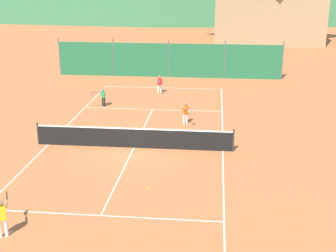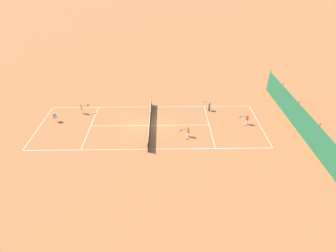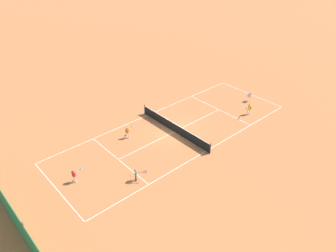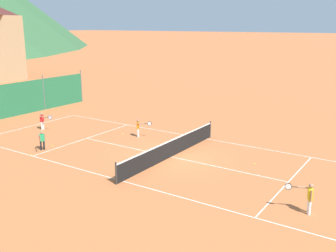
# 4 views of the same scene
# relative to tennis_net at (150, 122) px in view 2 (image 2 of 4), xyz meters

# --- Properties ---
(ground_plane) EXTENTS (600.00, 600.00, 0.00)m
(ground_plane) POSITION_rel_tennis_net_xyz_m (0.00, 0.00, -0.50)
(ground_plane) COLOR #BC6638
(court_line_markings) EXTENTS (8.25, 23.85, 0.01)m
(court_line_markings) POSITION_rel_tennis_net_xyz_m (0.00, 0.00, -0.50)
(court_line_markings) COLOR white
(court_line_markings) RESTS_ON ground
(tennis_net) EXTENTS (9.18, 0.08, 1.06)m
(tennis_net) POSITION_rel_tennis_net_xyz_m (0.00, 0.00, 0.00)
(tennis_net) COLOR #2D2D2D
(tennis_net) RESTS_ON ground
(windscreen_fence_far) EXTENTS (17.28, 0.08, 2.90)m
(windscreen_fence_far) POSITION_rel_tennis_net_xyz_m (-0.00, 15.50, 0.81)
(windscreen_fence_far) COLOR #236B42
(windscreen_fence_far) RESTS_ON ground
(player_far_baseline) EXTENTS (0.39, 1.03, 1.18)m
(player_far_baseline) POSITION_rel_tennis_net_xyz_m (-0.07, 10.41, 0.19)
(player_far_baseline) COLOR white
(player_far_baseline) RESTS_ON ground
(player_far_service) EXTENTS (0.80, 0.77, 1.12)m
(player_far_service) POSITION_rel_tennis_net_xyz_m (-3.09, 6.79, 0.16)
(player_far_service) COLOR black
(player_far_service) RESTS_ON ground
(player_near_baseline) EXTENTS (0.50, 0.99, 1.15)m
(player_near_baseline) POSITION_rel_tennis_net_xyz_m (2.13, 3.86, 0.18)
(player_near_baseline) COLOR white
(player_near_baseline) RESTS_ON ground
(player_near_service) EXTENTS (0.42, 1.06, 1.24)m
(player_near_service) POSITION_rel_tennis_net_xyz_m (-2.66, -7.93, 0.22)
(player_near_service) COLOR white
(player_near_service) RESTS_ON ground
(tennis_ball_mid_court) EXTENTS (0.07, 0.07, 0.07)m
(tennis_ball_mid_court) POSITION_rel_tennis_net_xyz_m (1.33, -4.22, -0.47)
(tennis_ball_mid_court) COLOR #CCE033
(tennis_ball_mid_court) RESTS_ON ground
(tennis_ball_by_net_right) EXTENTS (0.07, 0.07, 0.07)m
(tennis_ball_by_net_right) POSITION_rel_tennis_net_xyz_m (-4.03, 6.55, -0.47)
(tennis_ball_by_net_right) COLOR #CCE033
(tennis_ball_by_net_right) RESTS_ON ground
(tennis_ball_far_corner) EXTENTS (0.07, 0.07, 0.07)m
(tennis_ball_far_corner) POSITION_rel_tennis_net_xyz_m (2.01, 5.09, -0.47)
(tennis_ball_far_corner) COLOR #CCE033
(tennis_ball_far_corner) RESTS_ON ground
(tennis_ball_alley_right) EXTENTS (0.07, 0.07, 0.07)m
(tennis_ball_alley_right) POSITION_rel_tennis_net_xyz_m (-2.36, 6.81, -0.47)
(tennis_ball_alley_right) COLOR #CCE033
(tennis_ball_alley_right) RESTS_ON ground
(ball_hopper) EXTENTS (0.36, 0.36, 0.89)m
(ball_hopper) POSITION_rel_tennis_net_xyz_m (-0.94, -10.39, 0.15)
(ball_hopper) COLOR #B7B7BC
(ball_hopper) RESTS_ON ground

